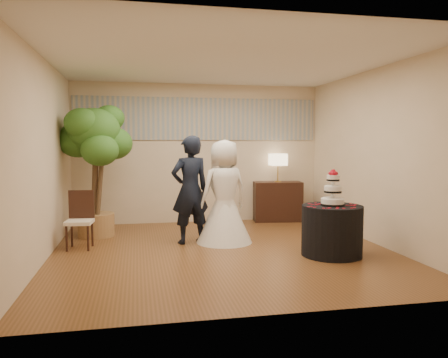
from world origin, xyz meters
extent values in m
cube|color=brown|center=(0.00, 0.00, 0.00)|extent=(5.00, 5.00, 0.00)
cube|color=white|center=(0.00, 0.00, 2.80)|extent=(5.00, 5.00, 0.00)
cube|color=beige|center=(0.00, 2.50, 1.40)|extent=(5.00, 0.06, 2.80)
cube|color=beige|center=(0.00, -2.50, 1.40)|extent=(5.00, 0.06, 2.80)
cube|color=beige|center=(-2.50, 0.00, 1.40)|extent=(0.06, 5.00, 2.80)
cube|color=beige|center=(2.50, 0.00, 1.40)|extent=(0.06, 5.00, 2.80)
cube|color=#9D9D95|center=(0.00, 2.48, 2.10)|extent=(4.90, 0.02, 0.85)
imported|color=black|center=(-0.42, 0.61, 0.87)|extent=(0.72, 0.57, 1.73)
imported|color=white|center=(0.13, 0.55, 0.84)|extent=(1.14, 1.14, 1.67)
cylinder|color=black|center=(1.49, -0.57, 0.36)|extent=(0.95, 0.95, 0.72)
cube|color=black|center=(1.60, 2.25, 0.41)|extent=(1.02, 0.55, 0.82)
camera|label=1|loc=(-1.25, -6.33, 1.62)|focal=35.00mm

